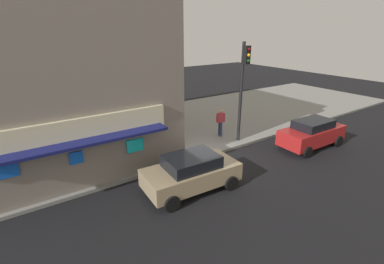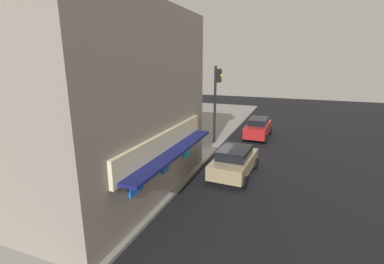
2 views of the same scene
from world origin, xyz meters
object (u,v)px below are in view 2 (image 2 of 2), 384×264
(trash_can, at_px, (82,218))
(potted_plant_by_window, at_px, (157,157))
(potted_plant_by_doorway, at_px, (100,190))
(traffic_light, at_px, (216,95))
(pedestrian, at_px, (198,130))
(parked_car_tan, at_px, (234,161))
(parked_car_red, at_px, (258,128))
(fire_hydrant, at_px, (158,187))

(trash_can, xyz_separation_m, potted_plant_by_window, (6.70, 0.45, 0.07))
(potted_plant_by_doorway, bearing_deg, traffic_light, -11.82)
(trash_can, bearing_deg, pedestrian, -1.03)
(trash_can, height_order, potted_plant_by_window, potted_plant_by_window)
(trash_can, relative_size, potted_plant_by_window, 0.96)
(potted_plant_by_window, height_order, parked_car_tan, parked_car_tan)
(traffic_light, xyz_separation_m, parked_car_tan, (-5.20, -2.59, -2.94))
(parked_car_red, distance_m, parked_car_tan, 8.21)
(potted_plant_by_window, bearing_deg, parked_car_tan, -83.82)
(traffic_light, xyz_separation_m, pedestrian, (-0.44, 1.26, -2.65))
(potted_plant_by_doorway, height_order, potted_plant_by_window, potted_plant_by_doorway)
(fire_hydrant, height_order, potted_plant_by_doorway, potted_plant_by_doorway)
(potted_plant_by_doorway, height_order, parked_car_red, parked_car_red)
(parked_car_tan, bearing_deg, trash_can, 150.49)
(pedestrian, xyz_separation_m, parked_car_tan, (-4.76, -3.86, -0.29))
(potted_plant_by_doorway, bearing_deg, fire_hydrant, -58.06)
(traffic_light, relative_size, parked_car_red, 1.37)
(parked_car_red, bearing_deg, parked_car_tan, 178.98)
(traffic_light, relative_size, fire_hydrant, 6.26)
(potted_plant_by_window, bearing_deg, traffic_light, -18.75)
(traffic_light, xyz_separation_m, parked_car_red, (3.01, -2.74, -2.91))
(fire_hydrant, distance_m, pedestrian, 8.83)
(fire_hydrant, xyz_separation_m, parked_car_red, (12.18, -2.79, 0.26))
(traffic_light, xyz_separation_m, potted_plant_by_doorway, (-10.51, 2.20, -3.04))
(parked_car_red, height_order, parked_car_tan, parked_car_red)
(fire_hydrant, distance_m, parked_car_tan, 4.78)
(traffic_light, relative_size, potted_plant_by_window, 6.69)
(fire_hydrant, relative_size, potted_plant_by_doorway, 0.89)
(potted_plant_by_doorway, xyz_separation_m, parked_car_red, (13.52, -4.94, 0.14))
(parked_car_tan, bearing_deg, traffic_light, 26.51)
(pedestrian, bearing_deg, traffic_light, -70.78)
(pedestrian, xyz_separation_m, parked_car_red, (3.45, -4.00, -0.25))
(pedestrian, bearing_deg, potted_plant_by_window, 172.75)
(pedestrian, distance_m, potted_plant_by_window, 5.31)
(traffic_light, relative_size, potted_plant_by_doorway, 5.60)
(fire_hydrant, distance_m, potted_plant_by_window, 3.96)
(parked_car_red, bearing_deg, pedestrian, 130.78)
(traffic_light, distance_m, parked_car_tan, 6.51)
(pedestrian, bearing_deg, fire_hydrant, -172.10)
(potted_plant_by_window, bearing_deg, trash_can, -176.14)
(parked_car_red, bearing_deg, traffic_light, 137.72)
(fire_hydrant, relative_size, parked_car_tan, 0.22)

